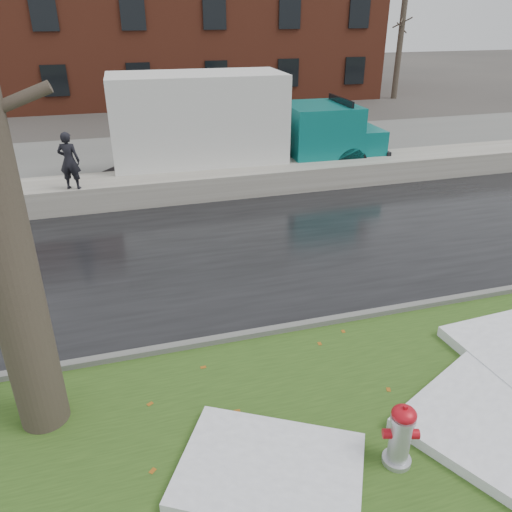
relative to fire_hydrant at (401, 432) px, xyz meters
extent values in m
plane|color=#47423D|center=(-0.75, 2.11, -0.53)|extent=(120.00, 120.00, 0.00)
cube|color=#284416|center=(-0.75, 0.86, -0.51)|extent=(60.00, 4.50, 0.04)
cube|color=black|center=(-0.75, 6.61, -0.51)|extent=(60.00, 7.00, 0.03)
cube|color=slate|center=(-0.75, 15.11, -0.51)|extent=(60.00, 9.00, 0.03)
cube|color=slate|center=(-0.75, 3.11, -0.46)|extent=(60.00, 0.15, 0.14)
cube|color=#AAA59B|center=(-0.75, 10.81, -0.15)|extent=(60.00, 1.60, 0.75)
cube|color=brown|center=(1.25, 32.11, 4.47)|extent=(26.00, 12.00, 10.00)
cylinder|color=brown|center=(-6.75, 28.11, 2.72)|extent=(0.36, 0.36, 6.50)
cylinder|color=brown|center=(-6.75, 28.11, 3.67)|extent=(0.84, 1.62, 0.73)
cylinder|color=brown|center=(-6.75, 28.11, 4.57)|extent=(1.08, 1.26, 0.66)
cylinder|color=brown|center=(-6.75, 28.11, 3.07)|extent=(1.40, 0.61, 0.63)
cylinder|color=brown|center=(15.25, 26.11, 2.72)|extent=(0.36, 0.36, 6.50)
cylinder|color=brown|center=(15.25, 26.11, 3.67)|extent=(0.84, 1.62, 0.73)
cylinder|color=brown|center=(15.25, 26.11, 4.57)|extent=(1.08, 1.26, 0.66)
cylinder|color=brown|center=(15.25, 26.11, 3.07)|extent=(1.40, 0.61, 0.63)
cylinder|color=#ADAEB5|center=(0.00, -0.01, -0.10)|extent=(0.32, 0.32, 0.79)
ellipsoid|color=#AC0D18|center=(0.00, -0.01, 0.30)|extent=(0.38, 0.38, 0.18)
cylinder|color=#AC0D18|center=(0.00, -0.01, 0.40)|extent=(0.07, 0.07, 0.06)
cylinder|color=#AC0D18|center=(-0.16, 0.04, -0.02)|extent=(0.14, 0.15, 0.12)
cylinder|color=#AC0D18|center=(0.15, -0.05, -0.02)|extent=(0.14, 0.15, 0.12)
cylinder|color=#ADAEB5|center=(0.05, 0.15, -0.02)|extent=(0.18, 0.15, 0.16)
cube|color=black|center=(1.12, 12.11, 0.12)|extent=(8.01, 1.31, 0.22)
cube|color=silver|center=(-0.18, 12.16, 1.57)|extent=(5.48, 2.70, 2.69)
cube|color=#0C6E6B|center=(3.96, 11.99, 0.97)|extent=(2.39, 2.48, 1.70)
cube|color=#0C6E6B|center=(5.41, 11.94, 0.57)|extent=(1.28, 2.24, 0.90)
cube|color=black|center=(4.66, 11.97, 1.57)|extent=(0.16, 2.00, 0.90)
cube|color=black|center=(-3.47, 12.29, -0.21)|extent=(1.75, 1.26, 0.67)
cylinder|color=black|center=(4.67, 10.92, 0.02)|extent=(1.11, 0.34, 1.10)
cylinder|color=black|center=(4.75, 13.01, 0.02)|extent=(1.11, 0.34, 1.10)
cylinder|color=black|center=(0.08, 11.10, 0.02)|extent=(1.11, 0.34, 1.10)
cylinder|color=black|center=(0.16, 13.19, 0.02)|extent=(1.11, 0.34, 1.10)
cylinder|color=black|center=(-1.51, 11.16, 0.02)|extent=(1.11, 0.34, 1.10)
cylinder|color=black|center=(-1.43, 13.26, 0.02)|extent=(1.11, 0.34, 1.10)
imported|color=black|center=(-4.07, 10.21, 1.00)|extent=(0.65, 0.52, 1.55)
cube|color=white|center=(1.77, 0.21, -0.41)|extent=(3.21, 2.94, 0.16)
cube|color=white|center=(-1.59, 0.26, -0.42)|extent=(2.70, 2.48, 0.14)
camera|label=1|loc=(-2.96, -3.81, 4.61)|focal=35.00mm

